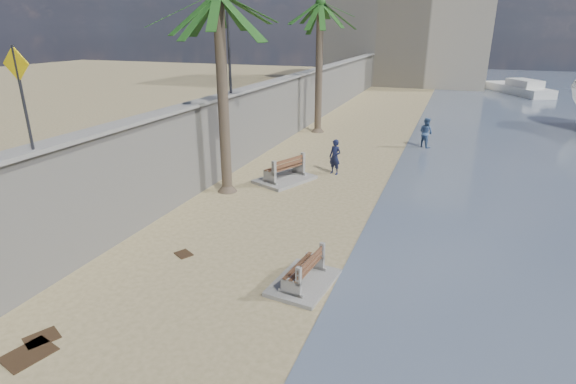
# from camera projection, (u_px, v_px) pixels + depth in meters

# --- Properties ---
(ground_plane) EXTENTS (140.00, 140.00, 0.00)m
(ground_plane) POSITION_uv_depth(u_px,v_px,m) (190.00, 362.00, 9.09)
(ground_plane) COLOR tan
(seawall) EXTENTS (0.45, 70.00, 3.50)m
(seawall) POSITION_uv_depth(u_px,v_px,m) (290.00, 107.00, 27.77)
(seawall) COLOR gray
(seawall) RESTS_ON ground_plane
(wall_cap) EXTENTS (0.80, 70.00, 0.12)m
(wall_cap) POSITION_uv_depth(u_px,v_px,m) (291.00, 77.00, 27.15)
(wall_cap) COLOR gray
(wall_cap) RESTS_ON seawall
(end_building) EXTENTS (18.00, 12.00, 14.00)m
(end_building) POSITION_uv_depth(u_px,v_px,m) (409.00, 22.00, 53.04)
(end_building) COLOR #B7AA93
(end_building) RESTS_ON ground_plane
(bench_near) EXTENTS (1.60, 2.16, 0.84)m
(bench_near) POSITION_uv_depth(u_px,v_px,m) (304.00, 272.00, 11.72)
(bench_near) COLOR gray
(bench_near) RESTS_ON ground_plane
(bench_far) EXTENTS (2.55, 2.97, 1.05)m
(bench_far) POSITION_uv_depth(u_px,v_px,m) (285.00, 171.00, 19.65)
(bench_far) COLOR gray
(bench_far) RESTS_ON ground_plane
(palm_back) EXTENTS (5.00, 5.00, 8.62)m
(palm_back) POSITION_uv_depth(u_px,v_px,m) (321.00, 5.00, 26.49)
(palm_back) COLOR brown
(palm_back) RESTS_ON ground_plane
(pedestrian_sign) EXTENTS (0.78, 0.07, 2.40)m
(pedestrian_sign) POSITION_uv_depth(u_px,v_px,m) (20.00, 84.00, 10.27)
(pedestrian_sign) COLOR #2D2D33
(pedestrian_sign) RESTS_ON wall_cap
(streetlight) EXTENTS (0.28, 0.28, 5.12)m
(streetlight) POSITION_uv_depth(u_px,v_px,m) (228.00, 20.00, 19.02)
(streetlight) COLOR #2D2D33
(streetlight) RESTS_ON wall_cap
(person_a) EXTENTS (0.79, 0.66, 1.85)m
(person_a) POSITION_uv_depth(u_px,v_px,m) (335.00, 154.00, 20.45)
(person_a) COLOR #141939
(person_a) RESTS_ON ground_plane
(person_b) EXTENTS (1.13, 1.09, 1.86)m
(person_b) POSITION_uv_depth(u_px,v_px,m) (426.00, 131.00, 25.08)
(person_b) COLOR #45628F
(person_b) RESTS_ON ground_plane
(yacht_far) EXTENTS (6.40, 8.89, 1.50)m
(yacht_far) POSITION_uv_depth(u_px,v_px,m) (517.00, 90.00, 45.91)
(yacht_far) COLOR silver
(yacht_far) RESTS_ON bay_water
(debris_a) EXTENTS (0.96, 1.09, 0.03)m
(debris_a) POSITION_uv_depth(u_px,v_px,m) (28.00, 354.00, 9.29)
(debris_a) COLOR #382616
(debris_a) RESTS_ON ground_plane
(debris_b) EXTENTS (0.77, 0.83, 0.03)m
(debris_b) POSITION_uv_depth(u_px,v_px,m) (42.00, 338.00, 9.77)
(debris_b) COLOR #382616
(debris_b) RESTS_ON ground_plane
(debris_d) EXTENTS (0.64, 0.60, 0.03)m
(debris_d) POSITION_uv_depth(u_px,v_px,m) (184.00, 254.00, 13.39)
(debris_d) COLOR #382616
(debris_d) RESTS_ON ground_plane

